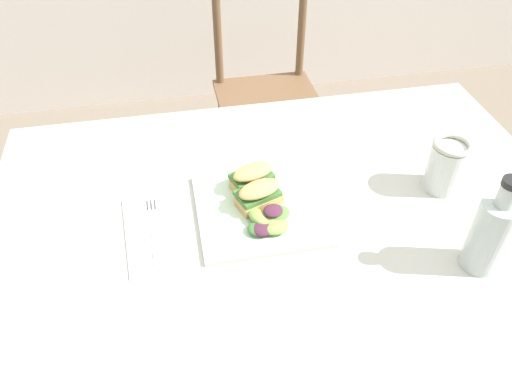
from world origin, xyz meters
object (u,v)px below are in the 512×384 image
object	(u,v)px
chair_wooden_far	(267,94)
fork_on_napkin	(153,225)
bottle_cold_brew	(488,237)
dining_table	(286,255)
sandwich_half_back	(253,177)
sandwich_half_front	(259,194)
mason_jar_iced_tea	(446,168)
plate_lunch	(260,209)

from	to	relation	value
chair_wooden_far	fork_on_napkin	distance (m)	1.10
chair_wooden_far	bottle_cold_brew	world-z (taller)	bottle_cold_brew
dining_table	bottle_cold_brew	bearing A→B (deg)	-30.64
sandwich_half_back	bottle_cold_brew	size ratio (longest dim) A/B	0.51
sandwich_half_front	mason_jar_iced_tea	xyz separation A→B (m)	(0.42, -0.01, 0.02)
sandwich_half_back	mason_jar_iced_tea	xyz separation A→B (m)	(0.42, -0.07, 0.02)
bottle_cold_brew	fork_on_napkin	bearing A→B (deg)	160.09
plate_lunch	mason_jar_iced_tea	xyz separation A→B (m)	(0.42, -0.00, 0.05)
sandwich_half_front	fork_on_napkin	world-z (taller)	sandwich_half_front
fork_on_napkin	bottle_cold_brew	world-z (taller)	bottle_cold_brew
chair_wooden_far	sandwich_half_front	size ratio (longest dim) A/B	8.06
chair_wooden_far	mason_jar_iced_tea	size ratio (longest dim) A/B	7.03
dining_table	chair_wooden_far	bearing A→B (deg)	80.35
chair_wooden_far	dining_table	bearing A→B (deg)	-99.65
dining_table	plate_lunch	bearing A→B (deg)	151.52
chair_wooden_far	fork_on_napkin	size ratio (longest dim) A/B	4.69
plate_lunch	mason_jar_iced_tea	bearing A→B (deg)	-0.01
dining_table	plate_lunch	distance (m)	0.14
dining_table	sandwich_half_back	xyz separation A→B (m)	(-0.06, 0.10, 0.16)
sandwich_half_back	mason_jar_iced_tea	size ratio (longest dim) A/B	0.87
chair_wooden_far	sandwich_half_front	bearing A→B (deg)	-103.24
sandwich_half_front	fork_on_napkin	xyz separation A→B (m)	(-0.23, -0.01, -0.03)
dining_table	mason_jar_iced_tea	size ratio (longest dim) A/B	10.29
bottle_cold_brew	mason_jar_iced_tea	distance (m)	0.23
dining_table	sandwich_half_front	distance (m)	0.17
dining_table	fork_on_napkin	size ratio (longest dim) A/B	6.87
chair_wooden_far	mason_jar_iced_tea	xyz separation A→B (m)	(0.19, -0.96, 0.35)
dining_table	chair_wooden_far	distance (m)	1.02
fork_on_napkin	mason_jar_iced_tea	world-z (taller)	mason_jar_iced_tea
plate_lunch	bottle_cold_brew	world-z (taller)	bottle_cold_brew
sandwich_half_back	plate_lunch	bearing A→B (deg)	-88.69
dining_table	fork_on_napkin	world-z (taller)	fork_on_napkin
plate_lunch	sandwich_half_front	bearing A→B (deg)	86.60
plate_lunch	fork_on_napkin	bearing A→B (deg)	-179.16
chair_wooden_far	plate_lunch	bearing A→B (deg)	-103.13
sandwich_half_front	bottle_cold_brew	world-z (taller)	bottle_cold_brew
sandwich_half_front	sandwich_half_back	xyz separation A→B (m)	(-0.00, 0.06, 0.00)
sandwich_half_back	bottle_cold_brew	world-z (taller)	bottle_cold_brew
sandwich_half_front	mason_jar_iced_tea	distance (m)	0.42
chair_wooden_far	sandwich_half_front	distance (m)	1.03
dining_table	sandwich_half_front	world-z (taller)	sandwich_half_front
plate_lunch	bottle_cold_brew	size ratio (longest dim) A/B	1.26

